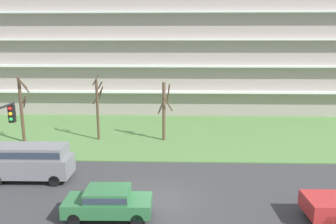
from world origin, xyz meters
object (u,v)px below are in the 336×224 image
tree_center (164,110)px  van_gray_center_left (30,160)px  tree_left (98,107)px  sedan_green_center_right (108,202)px  tree_far_left (22,108)px

tree_center → van_gray_center_left: (-8.27, -9.17, -1.47)m
tree_left → sedan_green_center_right: size_ratio=1.36×
tree_left → van_gray_center_left: (-2.22, -9.18, -1.70)m
van_gray_center_left → tree_center: bearing=-132.6°
tree_left → tree_center: 6.05m
tree_far_left → tree_left: tree_left is taller
tree_far_left → tree_center: (12.57, 0.95, -0.29)m
van_gray_center_left → sedan_green_center_right: bearing=142.5°
tree_left → tree_far_left: bearing=-171.7°
tree_center → tree_left: bearing=179.9°
tree_far_left → tree_left: bearing=8.3°
tree_far_left → tree_center: bearing=4.3°
tree_far_left → van_gray_center_left: size_ratio=1.15×
van_gray_center_left → sedan_green_center_right: size_ratio=1.18×
tree_center → sedan_green_center_right: 14.00m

